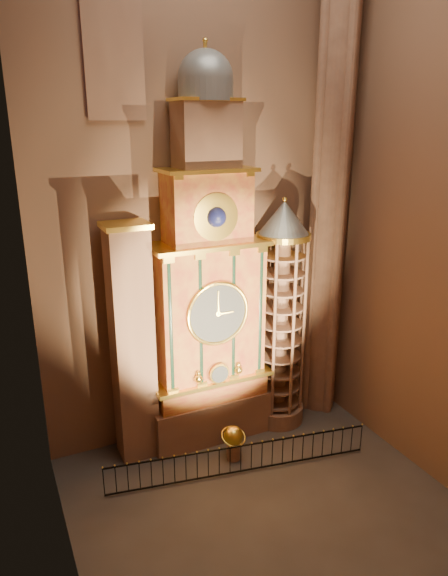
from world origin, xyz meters
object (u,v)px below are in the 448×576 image
stair_turret (280,318)px  iron_railing (241,459)px  portrait_tower (132,345)px  celestial_globe (233,440)px  astronomical_clock (208,298)px

stair_turret → iron_railing: 6.47m
portrait_tower → stair_turret: size_ratio=0.94×
celestial_globe → iron_railing: celestial_globe is taller
astronomical_clock → iron_railing: astronomical_clock is taller
iron_railing → astronomical_clock: bearing=89.9°
astronomical_clock → stair_turret: size_ratio=1.55×
astronomical_clock → celestial_globe: (0.15, -2.21, -5.75)m
astronomical_clock → stair_turret: astronomical_clock is taller
celestial_globe → iron_railing: (-0.16, -1.01, -0.23)m
portrait_tower → iron_railing: 6.47m
stair_turret → portrait_tower: bearing=177.7°
astronomical_clock → celestial_globe: 6.16m
stair_turret → celestial_globe: 5.81m
portrait_tower → celestial_globe: bearing=-32.1°
iron_railing → celestial_globe: bearing=81.1°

